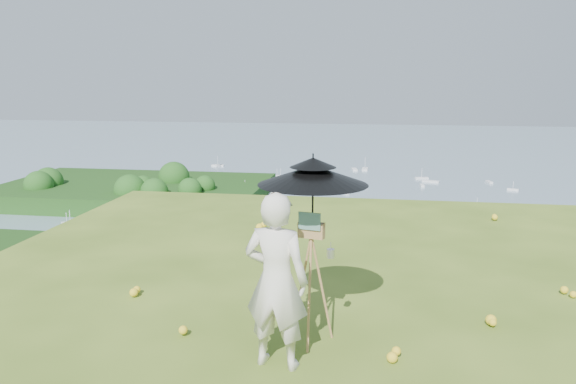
# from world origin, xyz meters

# --- Properties ---
(ground) EXTENTS (14.00, 14.00, 0.00)m
(ground) POSITION_xyz_m (0.00, 0.00, 0.00)
(ground) COLOR #46631C
(ground) RESTS_ON ground
(shoreline_tier) EXTENTS (170.00, 28.00, 8.00)m
(shoreline_tier) POSITION_xyz_m (0.00, 75.00, -36.00)
(shoreline_tier) COLOR slate
(shoreline_tier) RESTS_ON bay_water
(bay_water) EXTENTS (700.00, 700.00, 0.00)m
(bay_water) POSITION_xyz_m (0.00, 240.00, -34.00)
(bay_water) COLOR slate
(bay_water) RESTS_ON ground
(peninsula) EXTENTS (90.00, 60.00, 12.00)m
(peninsula) POSITION_xyz_m (-75.00, 155.00, -29.00)
(peninsula) COLOR black
(peninsula) RESTS_ON bay_water
(slope_trees) EXTENTS (110.00, 50.00, 6.00)m
(slope_trees) POSITION_xyz_m (0.00, 35.00, -15.00)
(slope_trees) COLOR #1B5318
(slope_trees) RESTS_ON forest_slope
(harbor_town) EXTENTS (110.00, 22.00, 5.00)m
(harbor_town) POSITION_xyz_m (0.00, 75.00, -29.50)
(harbor_town) COLOR silver
(harbor_town) RESTS_ON shoreline_tier
(moored_boats) EXTENTS (140.00, 140.00, 0.70)m
(moored_boats) POSITION_xyz_m (-12.50, 161.00, -33.65)
(moored_boats) COLOR white
(moored_boats) RESTS_ON bay_water
(wildflowers) EXTENTS (10.00, 10.50, 0.12)m
(wildflowers) POSITION_xyz_m (0.00, 0.25, 0.06)
(wildflowers) COLOR yellow
(wildflowers) RESTS_ON ground
(painter) EXTENTS (0.70, 0.52, 1.75)m
(painter) POSITION_xyz_m (-1.84, -1.10, 0.88)
(painter) COLOR silver
(painter) RESTS_ON ground
(field_easel) EXTENTS (0.66, 0.66, 1.45)m
(field_easel) POSITION_xyz_m (-1.57, -0.55, 0.72)
(field_easel) COLOR #A58145
(field_easel) RESTS_ON ground
(sun_umbrella) EXTENTS (1.35, 1.35, 0.85)m
(sun_umbrella) POSITION_xyz_m (-1.56, -0.53, 1.62)
(sun_umbrella) COLOR black
(sun_umbrella) RESTS_ON field_easel
(painter_cap) EXTENTS (0.25, 0.27, 0.10)m
(painter_cap) POSITION_xyz_m (-1.84, -1.10, 1.70)
(painter_cap) COLOR pink
(painter_cap) RESTS_ON painter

